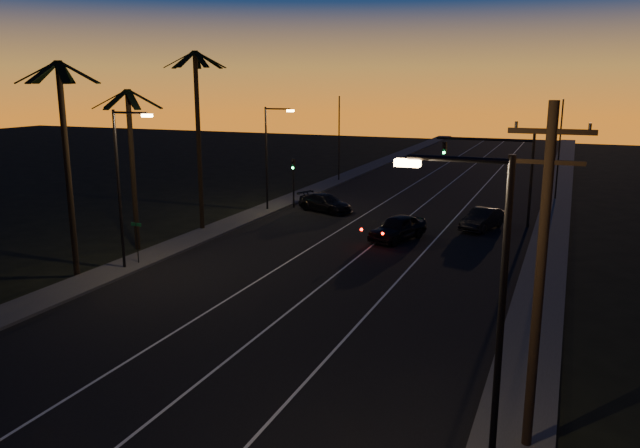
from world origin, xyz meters
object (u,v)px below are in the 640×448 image
at_px(signal_mast, 499,161).
at_px(right_car, 482,219).
at_px(cross_car, 325,203).
at_px(lead_car, 398,228).
at_px(utility_pole, 540,275).

relative_size(signal_mast, right_car, 1.46).
bearing_deg(cross_car, right_car, -7.25).
distance_m(signal_mast, right_car, 4.62).
distance_m(right_car, cross_car, 12.99).
height_order(lead_car, right_car, lead_car).
height_order(utility_pole, right_car, utility_pole).
bearing_deg(signal_mast, right_car, -106.37).
xyz_separation_m(lead_car, right_car, (4.88, 5.30, -0.08)).
xyz_separation_m(utility_pole, right_car, (-5.11, 27.81, -4.55)).
relative_size(right_car, cross_car, 0.90).
relative_size(lead_car, cross_car, 1.08).
bearing_deg(cross_car, utility_pole, -58.58).
xyz_separation_m(utility_pole, cross_car, (-17.99, 29.45, -4.58)).
bearing_deg(lead_car, cross_car, 139.08).
bearing_deg(utility_pole, signal_mast, 98.47).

